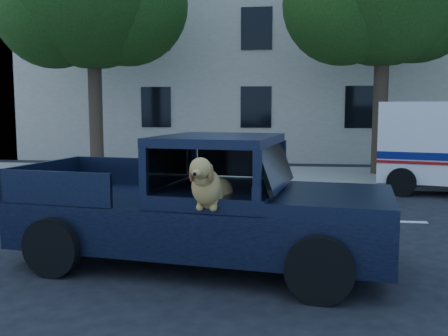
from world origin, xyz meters
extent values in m
plane|color=black|center=(0.00, 0.00, 0.00)|extent=(120.00, 120.00, 0.00)
cube|color=gray|center=(0.00, 9.20, 0.07)|extent=(60.00, 4.00, 0.15)
cylinder|color=#332619|center=(-4.00, 9.60, 2.20)|extent=(0.44, 0.44, 4.40)
sphere|color=black|center=(-5.20, 9.30, 5.20)|extent=(3.60, 3.60, 3.60)
sphere|color=black|center=(-3.00, 9.90, 5.50)|extent=(4.00, 4.00, 4.00)
cylinder|color=#332619|center=(5.00, 9.60, 2.20)|extent=(0.44, 0.44, 4.40)
sphere|color=black|center=(3.80, 9.30, 5.20)|extent=(3.60, 3.60, 3.60)
cube|color=beige|center=(3.00, 16.50, 4.50)|extent=(26.00, 6.00, 9.00)
cube|color=black|center=(1.03, 0.42, 0.60)|extent=(5.15, 2.61, 0.63)
cube|color=black|center=(2.76, 0.16, 0.99)|extent=(1.69, 2.09, 0.15)
cube|color=black|center=(1.26, 0.38, 1.71)|extent=(1.72, 2.02, 0.11)
cube|color=black|center=(2.02, 0.27, 1.37)|extent=(0.48, 1.65, 0.54)
cube|color=black|center=(1.39, -0.07, 0.78)|extent=(0.59, 0.59, 0.36)
cube|color=black|center=(1.84, -0.90, 1.21)|extent=(0.10, 0.06, 0.15)
camera|label=1|loc=(2.13, -6.12, 2.10)|focal=40.00mm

